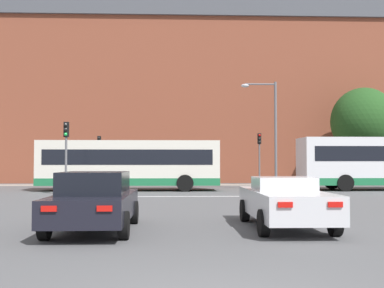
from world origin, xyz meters
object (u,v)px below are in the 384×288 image
Objects in this scene: car_saloon_left at (95,201)px; traffic_light_far_left at (99,152)px; traffic_light_near_left at (66,146)px; street_lamp_junction at (269,123)px; pedestrian_waiting at (179,172)px; traffic_light_far_right at (259,150)px; car_roadster_right at (285,202)px; bus_crossing_lead at (130,164)px.

car_saloon_left is 1.24× the size of traffic_light_far_left.
street_lamp_junction is (11.58, 4.03, 1.55)m from traffic_light_near_left.
traffic_light_far_left is 2.22× the size of pedestrian_waiting.
traffic_light_far_right is 6.73m from street_lamp_junction.
traffic_light_far_left reaches higher than car_roadster_right.
bus_crossing_lead is at bearing -144.97° from traffic_light_far_right.
traffic_light_far_right is at bearing 70.22° from car_saloon_left.
traffic_light_far_left is (-8.49, 23.42, 1.81)m from car_roadster_right.
traffic_light_far_right is at bearing 85.12° from street_lamp_junction.
pedestrian_waiting is (3.11, 6.63, -0.65)m from bus_crossing_lead.
car_saloon_left is at bearing -81.49° from traffic_light_far_left.
traffic_light_near_left is at bearing 105.33° from car_saloon_left.
pedestrian_waiting is at bearing 178.16° from traffic_light_far_right.
bus_crossing_lead is 7.35m from pedestrian_waiting.
bus_crossing_lead is (-0.70, 17.34, 0.87)m from car_saloon_left.
bus_crossing_lead is 6.54× the size of pedestrian_waiting.
bus_crossing_lead reaches higher than car_saloon_left.
pedestrian_waiting is at bearing 84.11° from car_saloon_left.
car_saloon_left reaches higher than car_roadster_right.
street_lamp_junction reaches higher than traffic_light_far_left.
traffic_light_far_left is 0.55× the size of street_lamp_junction.
car_saloon_left is 19.28m from street_lamp_junction.
car_saloon_left is at bearing -109.64° from traffic_light_far_right.
street_lamp_junction reaches higher than car_saloon_left.
traffic_light_far_left is at bearing -156.08° from bus_crossing_lead.
bus_crossing_lead is at bearing 92.16° from car_saloon_left.
traffic_light_near_left is at bearing 61.14° from pedestrian_waiting.
traffic_light_far_left is 6.17m from pedestrian_waiting.
traffic_light_near_left is 12.36m from street_lamp_junction.
traffic_light_near_left reaches higher than bus_crossing_lead.
car_saloon_left is 24.09m from pedestrian_waiting.
traffic_light_far_left is (-3.56, 23.79, 1.75)m from car_saloon_left.
car_saloon_left is 17.37m from bus_crossing_lead.
street_lamp_junction reaches higher than bus_crossing_lead.
traffic_light_far_left is at bearing 109.68° from car_roadster_right.
traffic_light_near_left is 0.98× the size of traffic_light_far_right.
traffic_light_far_right is 0.58× the size of street_lamp_junction.
traffic_light_near_left reaches higher than car_saloon_left.
pedestrian_waiting reaches higher than car_saloon_left.
traffic_light_far_left reaches higher than bus_crossing_lead.
car_roadster_right is 1.28× the size of traffic_light_far_left.
traffic_light_far_left is (-12.04, 0.01, -0.14)m from traffic_light_far_right.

